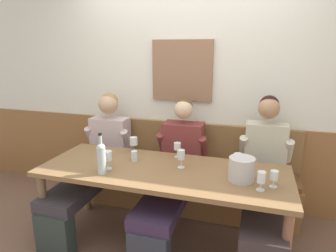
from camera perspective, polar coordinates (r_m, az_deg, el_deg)
room_wall_back at (r=3.26m, az=4.09°, el=8.90°), size 6.80×0.12×2.80m
wood_wainscot_panel at (r=3.44m, az=3.61°, el=-6.86°), size 6.80×0.03×0.94m
wall_bench at (r=3.33m, az=2.70°, el=-11.14°), size 2.43×0.42×0.94m
dining_table at (r=2.58m, az=-0.99°, el=-9.96°), size 2.13×0.81×0.74m
person_center_right_seat at (r=3.19m, az=-13.89°, el=-6.13°), size 0.53×1.25×1.26m
person_center_left_seat at (r=2.87m, az=1.27°, el=-8.42°), size 0.52×1.25×1.24m
person_left_seat at (r=2.78m, az=18.22°, el=-9.37°), size 0.49×1.24×1.31m
ice_bucket at (r=2.37m, az=14.10°, el=-8.13°), size 0.20×0.20×0.19m
wine_bottle_amber_mid at (r=2.45m, az=-12.81°, el=-5.95°), size 0.07×0.07×0.35m
wine_glass_left_end at (r=2.56m, az=-11.67°, el=-5.87°), size 0.08×0.08×0.16m
wine_glass_center_front at (r=2.34m, az=19.93°, el=-9.15°), size 0.06×0.06×0.13m
wine_glass_by_bottle at (r=2.26m, az=17.68°, el=-9.67°), size 0.06×0.06×0.14m
wine_glass_right_end at (r=2.78m, az=1.82°, el=-4.10°), size 0.07×0.07×0.14m
wine_glass_mid_left at (r=2.53m, az=2.58°, el=-5.69°), size 0.06×0.06×0.16m
wine_glass_mid_right at (r=2.92m, az=-6.69°, el=-3.09°), size 0.08×0.08×0.15m
wine_glass_near_bucket at (r=2.59m, az=13.44°, el=-6.01°), size 0.07×0.07×0.14m
water_tumbler_center at (r=2.71m, az=-6.54°, el=-5.81°), size 0.06×0.06×0.10m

